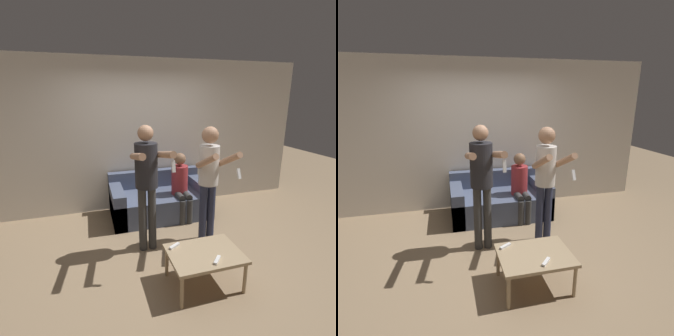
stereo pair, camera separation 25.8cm
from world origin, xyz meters
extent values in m
plane|color=#937A5B|center=(0.00, 0.00, 0.00)|extent=(14.00, 14.00, 0.00)
cube|color=silver|center=(0.00, 1.73, 1.35)|extent=(6.40, 0.06, 2.70)
cube|color=#4C5670|center=(0.23, 1.19, 0.21)|extent=(1.69, 0.94, 0.42)
cube|color=#4C5670|center=(0.23, 1.58, 0.57)|extent=(1.69, 0.16, 0.32)
cube|color=#4C5670|center=(-0.51, 1.19, 0.30)|extent=(0.20, 0.94, 0.59)
cube|color=#4C5670|center=(0.98, 1.19, 0.30)|extent=(0.20, 0.94, 0.59)
cylinder|color=#383838|center=(-0.28, 0.22, 0.46)|extent=(0.11, 0.11, 0.91)
cylinder|color=#383838|center=(-0.15, 0.22, 0.46)|extent=(0.11, 0.11, 0.91)
cylinder|color=#232328|center=(-0.21, 0.22, 1.20)|extent=(0.30, 0.30, 0.58)
sphere|color=#A87A5B|center=(-0.21, 0.22, 1.62)|extent=(0.20, 0.20, 0.20)
cylinder|color=#A87A5B|center=(-0.38, -0.08, 1.40)|extent=(0.08, 0.62, 0.21)
cylinder|color=#A87A5B|center=(-0.04, -0.08, 1.40)|extent=(0.08, 0.62, 0.21)
cube|color=white|center=(-0.04, -0.39, 1.34)|extent=(0.04, 0.05, 0.13)
cylinder|color=#282D47|center=(0.61, 0.22, 0.43)|extent=(0.11, 0.11, 0.86)
cylinder|color=#282D47|center=(0.74, 0.22, 0.43)|extent=(0.11, 0.11, 0.86)
cylinder|color=silver|center=(0.67, 0.22, 1.14)|extent=(0.28, 0.28, 0.55)
sphere|color=#A87A5B|center=(0.67, 0.22, 1.56)|extent=(0.23, 0.23, 0.23)
cylinder|color=#A87A5B|center=(0.51, -0.03, 1.26)|extent=(0.08, 0.54, 0.31)
cylinder|color=#A87A5B|center=(0.83, -0.03, 1.26)|extent=(0.08, 0.54, 0.31)
cube|color=white|center=(0.83, -0.28, 1.15)|extent=(0.04, 0.08, 0.13)
cylinder|color=#383838|center=(0.49, 0.74, 0.21)|extent=(0.11, 0.11, 0.42)
cylinder|color=#383838|center=(0.61, 0.74, 0.21)|extent=(0.11, 0.11, 0.42)
cylinder|color=#383838|center=(0.49, 0.90, 0.44)|extent=(0.11, 0.32, 0.11)
cylinder|color=#383838|center=(0.61, 0.90, 0.44)|extent=(0.11, 0.32, 0.11)
cylinder|color=#9E2D33|center=(0.55, 1.06, 0.67)|extent=(0.28, 0.28, 0.50)
sphere|color=brown|center=(0.55, 1.06, 1.04)|extent=(0.20, 0.20, 0.20)
cube|color=tan|center=(0.23, -0.67, 0.39)|extent=(0.80, 0.60, 0.04)
cylinder|color=tan|center=(-0.13, -0.93, 0.19)|extent=(0.04, 0.04, 0.37)
cylinder|color=tan|center=(0.59, -0.93, 0.19)|extent=(0.04, 0.04, 0.37)
cylinder|color=tan|center=(-0.13, -0.41, 0.19)|extent=(0.04, 0.04, 0.37)
cylinder|color=tan|center=(0.59, -0.41, 0.19)|extent=(0.04, 0.04, 0.37)
cube|color=white|center=(0.29, -0.85, 0.42)|extent=(0.13, 0.13, 0.02)
cube|color=white|center=(-0.06, -0.47, 0.42)|extent=(0.15, 0.11, 0.02)
camera|label=1|loc=(-0.90, -2.96, 2.09)|focal=28.00mm
camera|label=2|loc=(-0.66, -3.03, 2.09)|focal=28.00mm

